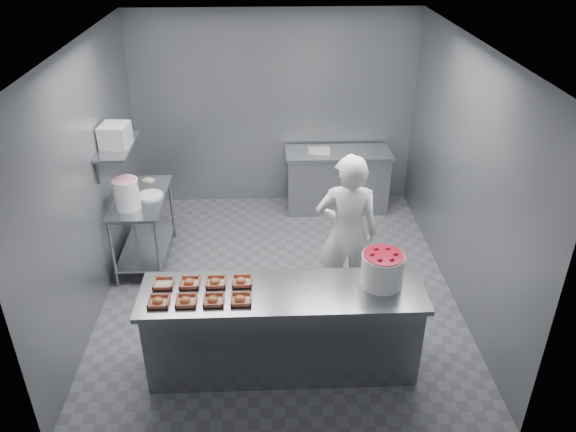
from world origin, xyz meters
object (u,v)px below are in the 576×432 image
object	(u,v)px
tray_3	(241,299)
tray_4	(164,283)
tray_1	(186,301)
back_counter	(337,180)
strawberry_tub	(382,268)
tray_6	(216,282)
tray_2	(213,300)
tray_7	(242,281)
tray_5	(189,282)
prep_table	(143,219)
worker	(347,234)
appliance	(115,135)
glaze_bucket	(126,193)
tray_0	(158,301)
service_counter	(283,329)

from	to	relation	value
tray_3	tray_4	size ratio (longest dim) A/B	1.00
tray_1	tray_3	distance (m)	0.48
back_counter	strawberry_tub	distance (m)	3.23
tray_6	back_counter	bearing A→B (deg)	64.09
tray_2	tray_7	world-z (taller)	same
tray_2	tray_5	xyz separation A→B (m)	(-0.24, 0.27, 0.00)
prep_table	tray_6	distance (m)	2.12
back_counter	tray_7	world-z (taller)	tray_7
tray_3	worker	world-z (taller)	worker
tray_5	appliance	bearing A→B (deg)	118.42
tray_1	tray_6	xyz separation A→B (m)	(0.24, 0.27, 0.00)
strawberry_tub	glaze_bucket	xyz separation A→B (m)	(-2.63, 1.59, 0.02)
tray_3	glaze_bucket	bearing A→B (deg)	126.83
strawberry_tub	tray_4	bearing A→B (deg)	178.31
tray_5	glaze_bucket	world-z (taller)	glaze_bucket
tray_0	strawberry_tub	world-z (taller)	strawberry_tub
tray_4	glaze_bucket	distance (m)	1.67
back_counter	tray_4	size ratio (longest dim) A/B	8.01
tray_2	glaze_bucket	bearing A→B (deg)	121.62
tray_1	appliance	size ratio (longest dim) A/B	0.55
prep_table	tray_3	size ratio (longest dim) A/B	6.40
tray_3	appliance	bearing A→B (deg)	125.10
tray_5	tray_6	size ratio (longest dim) A/B	1.00
back_counter	tray_2	xyz separation A→B (m)	(-1.51, -3.39, 0.47)
tray_5	worker	size ratio (longest dim) A/B	0.10
tray_7	glaze_bucket	size ratio (longest dim) A/B	0.43
tray_3	worker	distance (m)	1.54
tray_2	glaze_bucket	size ratio (longest dim) A/B	0.43
back_counter	glaze_bucket	distance (m)	3.13
tray_1	tray_4	xyz separation A→B (m)	(-0.24, 0.27, -0.00)
tray_2	tray_5	size ratio (longest dim) A/B	1.00
prep_table	tray_6	bearing A→B (deg)	-60.24
tray_2	tray_7	xyz separation A→B (m)	(0.24, 0.27, 0.00)
back_counter	strawberry_tub	world-z (taller)	strawberry_tub
tray_0	tray_3	bearing A→B (deg)	0.00
tray_3	tray_7	distance (m)	0.27
back_counter	tray_5	bearing A→B (deg)	-119.37
back_counter	tray_2	size ratio (longest dim) A/B	8.01
appliance	prep_table	bearing A→B (deg)	14.31
tray_4	worker	bearing A→B (deg)	24.47
glaze_bucket	service_counter	bearing A→B (deg)	-44.06
service_counter	tray_0	distance (m)	1.20
tray_1	tray_5	world-z (taller)	same
prep_table	tray_4	size ratio (longest dim) A/B	6.40
tray_6	appliance	bearing A→B (deg)	124.04
prep_table	appliance	bearing A→B (deg)	-171.12
tray_5	glaze_bucket	size ratio (longest dim) A/B	0.43
prep_table	tray_0	xyz separation A→B (m)	(0.56, -2.09, 0.33)
glaze_bucket	appliance	size ratio (longest dim) A/B	1.29
tray_7	glaze_bucket	bearing A→B (deg)	131.40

